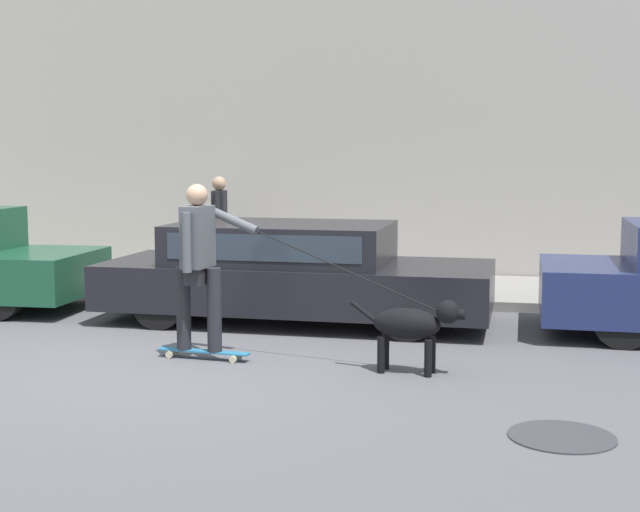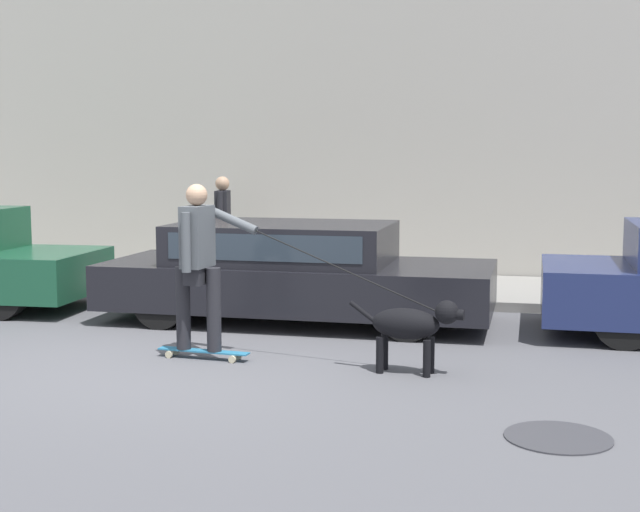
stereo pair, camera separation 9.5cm
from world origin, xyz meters
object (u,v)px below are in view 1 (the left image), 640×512
(pedestrian_with_bag, at_px, (219,221))
(parked_car_1, at_px, (293,273))
(skateboarder, at_px, (199,260))
(dog, at_px, (413,325))

(pedestrian_with_bag, bearing_deg, parked_car_1, 113.81)
(skateboarder, relative_size, pedestrian_with_bag, 1.88)
(parked_car_1, distance_m, skateboarder, 2.16)
(parked_car_1, height_order, pedestrian_with_bag, pedestrian_with_bag)
(dog, height_order, skateboarder, skateboarder)
(skateboarder, xyz_separation_m, pedestrian_with_bag, (-1.44, 4.91, -0.01))
(parked_car_1, bearing_deg, pedestrian_with_bag, 124.10)
(skateboarder, distance_m, pedestrian_with_bag, 5.12)
(dog, relative_size, pedestrian_with_bag, 0.71)
(parked_car_1, bearing_deg, dog, -52.28)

